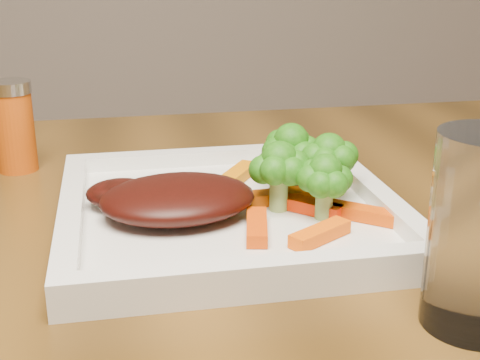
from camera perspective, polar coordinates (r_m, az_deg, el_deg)
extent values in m
cube|color=white|center=(0.55, -1.02, -3.09)|extent=(0.27, 0.27, 0.01)
ellipsoid|color=#380B08|center=(0.54, -5.34, -1.56)|extent=(0.13, 0.11, 0.03)
cube|color=#F35603|center=(0.50, 6.85, -4.59)|extent=(0.05, 0.04, 0.01)
cube|color=#D14103|center=(0.54, 10.55, -2.83)|extent=(0.06, 0.05, 0.01)
cube|color=#D63E03|center=(0.50, 1.45, -4.01)|extent=(0.03, 0.06, 0.01)
cube|color=#C76103|center=(0.62, 7.86, 0.32)|extent=(0.05, 0.02, 0.01)
cube|color=orange|center=(0.62, -0.19, 0.45)|extent=(0.05, 0.06, 0.01)
cube|color=#F52F04|center=(0.55, 5.96, -2.25)|extent=(0.05, 0.05, 0.01)
cube|color=#CB4B03|center=(0.57, 3.87, -1.37)|extent=(0.06, 0.02, 0.01)
cylinder|color=#BD480A|center=(0.71, -18.73, 4.35)|extent=(0.04, 0.04, 0.09)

